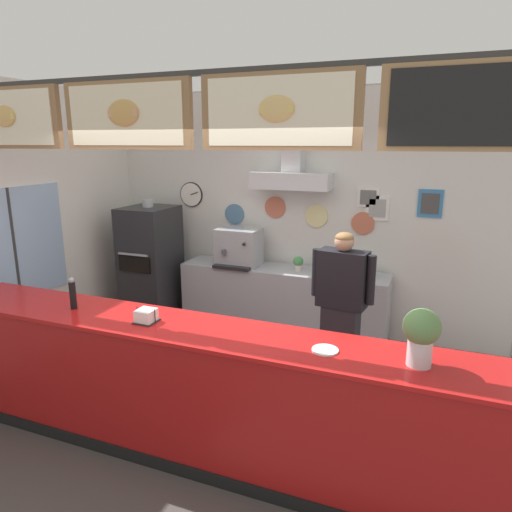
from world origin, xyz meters
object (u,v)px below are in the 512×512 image
object	(u,v)px
shop_worker	(341,311)
pepper_grinder	(73,293)
condiment_plate	(325,350)
potted_rosemary	(328,264)
basil_vase	(421,335)
potted_thyme	(358,266)
napkin_holder	(146,316)
espresso_machine	(239,247)
pizza_oven	(151,267)
potted_sage	(298,263)

from	to	relation	value
shop_worker	pepper_grinder	size ratio (longest dim) A/B	6.00
shop_worker	condiment_plate	xyz separation A→B (m)	(0.15, -1.32, 0.21)
potted_rosemary	basil_vase	xyz separation A→B (m)	(1.10, -2.38, 0.24)
potted_thyme	condiment_plate	distance (m)	2.40
shop_worker	potted_rosemary	xyz separation A→B (m)	(-0.37, 1.07, 0.16)
shop_worker	napkin_holder	world-z (taller)	shop_worker
espresso_machine	potted_thyme	world-z (taller)	espresso_machine
pizza_oven	shop_worker	size ratio (longest dim) A/B	1.05
espresso_machine	napkin_holder	world-z (taller)	espresso_machine
potted_sage	condiment_plate	xyz separation A→B (m)	(0.90, -2.43, 0.09)
espresso_machine	potted_sage	distance (m)	0.79
espresso_machine	potted_thyme	size ratio (longest dim) A/B	2.12
pizza_oven	espresso_machine	distance (m)	1.23
pizza_oven	shop_worker	xyz separation A→B (m)	(2.69, -0.84, 0.06)
espresso_machine	potted_thyme	bearing A→B (deg)	-0.54
espresso_machine	napkin_holder	distance (m)	2.43
potted_rosemary	potted_thyme	bearing A→B (deg)	-0.75
basil_vase	condiment_plate	xyz separation A→B (m)	(-0.59, -0.02, -0.19)
pizza_oven	napkin_holder	world-z (taller)	pizza_oven
potted_thyme	pizza_oven	bearing A→B (deg)	-175.18
potted_sage	potted_rosemary	size ratio (longest dim) A/B	0.76
napkin_holder	espresso_machine	bearing A→B (deg)	96.58
shop_worker	potted_rosemary	bearing A→B (deg)	-63.20
espresso_machine	napkin_holder	bearing A→B (deg)	-83.42
espresso_machine	potted_rosemary	size ratio (longest dim) A/B	2.37
condiment_plate	basil_vase	bearing A→B (deg)	1.78
pizza_oven	napkin_holder	xyz separation A→B (m)	(1.44, -2.17, 0.31)
potted_thyme	potted_rosemary	size ratio (longest dim) A/B	1.12
espresso_machine	potted_sage	size ratio (longest dim) A/B	3.10
potted_thyme	napkin_holder	xyz separation A→B (m)	(-1.22, -2.40, 0.08)
shop_worker	basil_vase	xyz separation A→B (m)	(0.73, -1.30, 0.40)
pizza_oven	pepper_grinder	distance (m)	2.29
potted_rosemary	basil_vase	bearing A→B (deg)	-65.12
shop_worker	potted_thyme	world-z (taller)	shop_worker
espresso_machine	pepper_grinder	world-z (taller)	espresso_machine
potted_thyme	pepper_grinder	xyz separation A→B (m)	(-1.95, -2.37, 0.17)
shop_worker	pepper_grinder	xyz separation A→B (m)	(-1.98, -1.30, 0.34)
potted_thyme	pepper_grinder	bearing A→B (deg)	-129.47
pepper_grinder	condiment_plate	bearing A→B (deg)	-0.49
napkin_holder	condiment_plate	size ratio (longest dim) A/B	0.94
pizza_oven	pepper_grinder	size ratio (longest dim) A/B	6.31
basil_vase	shop_worker	bearing A→B (deg)	119.34
shop_worker	espresso_machine	world-z (taller)	shop_worker
shop_worker	napkin_holder	distance (m)	1.84
espresso_machine	condiment_plate	bearing A→B (deg)	-55.12
potted_rosemary	napkin_holder	distance (m)	2.56
condiment_plate	potted_sage	bearing A→B (deg)	110.28
potted_rosemary	napkin_holder	size ratio (longest dim) A/B	1.35
espresso_machine	potted_rosemary	bearing A→B (deg)	-0.48
basil_vase	pepper_grinder	world-z (taller)	basil_vase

